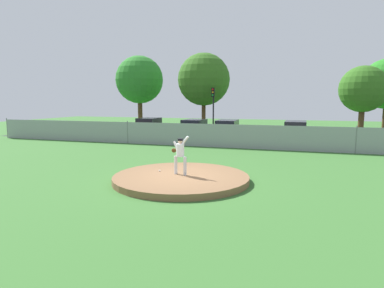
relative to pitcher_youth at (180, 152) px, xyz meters
name	(u,v)px	position (x,y,z in m)	size (l,w,h in m)	color
ground_plane	(216,157)	(0.08, 5.89, -1.18)	(80.00, 80.00, 0.00)	#386B2D
asphalt_strip	(240,140)	(0.08, 14.39, -1.18)	(44.00, 7.00, 0.01)	#2B2B2D
pitchers_mound	(181,178)	(0.08, -0.11, -1.05)	(5.55, 5.55, 0.25)	brown
pitcher_youth	(180,152)	(0.00, 0.00, 0.00)	(0.78, 0.32, 1.62)	silver
baseball	(160,171)	(-1.03, 0.25, -0.89)	(0.07, 0.07, 0.07)	white
chainlink_fence	(230,136)	(0.08, 9.89, -0.35)	(40.01, 0.07, 1.75)	gray
parked_car_navy	(194,130)	(-3.81, 14.04, -0.37)	(1.99, 4.25, 1.69)	#161E4C
parked_car_slate	(227,130)	(-1.08, 14.65, -0.37)	(1.86, 4.81, 1.67)	slate
parked_car_burgundy	(149,128)	(-8.44, 14.87, -0.37)	(1.90, 4.28, 1.72)	maroon
parked_car_champagne	(295,132)	(4.43, 14.34, -0.36)	(1.84, 4.69, 1.70)	tan
traffic_light_near	(213,102)	(-3.29, 18.49, 1.93)	(0.28, 0.46, 4.53)	black
tree_bushy_near	(140,80)	(-13.53, 23.15, 4.56)	(5.63, 5.63, 8.58)	#4C331E
tree_broad_right	(204,80)	(-5.01, 21.16, 4.32)	(5.50, 5.50, 8.26)	#4C331E
tree_broad_left	(363,89)	(10.17, 21.06, 3.13)	(4.24, 4.24, 6.46)	#4C331E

